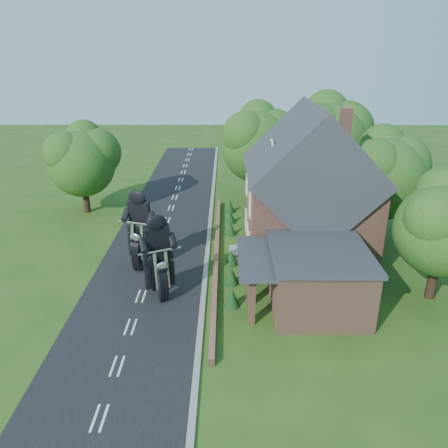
{
  "coord_description": "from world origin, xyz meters",
  "views": [
    {
      "loc": [
        4.95,
        -21.93,
        13.52
      ],
      "look_at": [
        4.83,
        4.35,
        2.8
      ],
      "focal_mm": 35.0,
      "sensor_mm": 36.0,
      "label": 1
    }
  ],
  "objects_px": {
    "garden_wall": "(216,255)",
    "annex": "(315,277)",
    "motorcycle_lead": "(160,284)",
    "motorcycle_follow": "(143,255)",
    "house": "(308,194)"
  },
  "relations": [
    {
      "from": "garden_wall",
      "to": "motorcycle_follow",
      "type": "bearing_deg",
      "value": -166.57
    },
    {
      "from": "garden_wall",
      "to": "motorcycle_follow",
      "type": "height_order",
      "value": "motorcycle_follow"
    },
    {
      "from": "motorcycle_follow",
      "to": "house",
      "type": "bearing_deg",
      "value": -151.6
    },
    {
      "from": "garden_wall",
      "to": "house",
      "type": "xyz_separation_m",
      "value": [
        6.19,
        1.0,
        4.14
      ]
    },
    {
      "from": "annex",
      "to": "garden_wall",
      "type": "bearing_deg",
      "value": 133.84
    },
    {
      "from": "motorcycle_follow",
      "to": "garden_wall",
      "type": "bearing_deg",
      "value": -149.23
    },
    {
      "from": "motorcycle_lead",
      "to": "motorcycle_follow",
      "type": "bearing_deg",
      "value": -91.16
    },
    {
      "from": "house",
      "to": "motorcycle_lead",
      "type": "height_order",
      "value": "house"
    },
    {
      "from": "garden_wall",
      "to": "house",
      "type": "height_order",
      "value": "house"
    },
    {
      "from": "house",
      "to": "motorcycle_lead",
      "type": "distance_m",
      "value": 11.64
    },
    {
      "from": "garden_wall",
      "to": "house",
      "type": "bearing_deg",
      "value": 9.17
    },
    {
      "from": "garden_wall",
      "to": "annex",
      "type": "height_order",
      "value": "annex"
    },
    {
      "from": "motorcycle_lead",
      "to": "house",
      "type": "bearing_deg",
      "value": -172.52
    },
    {
      "from": "motorcycle_follow",
      "to": "motorcycle_lead",
      "type": "bearing_deg",
      "value": 130.95
    },
    {
      "from": "motorcycle_lead",
      "to": "motorcycle_follow",
      "type": "height_order",
      "value": "motorcycle_follow"
    }
  ]
}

